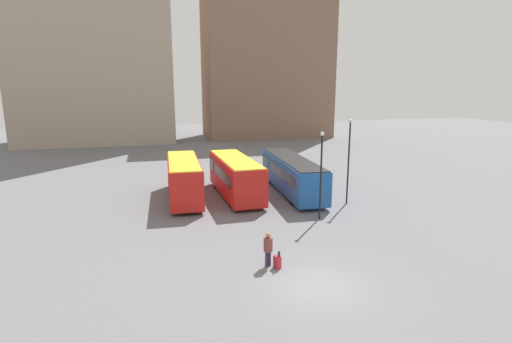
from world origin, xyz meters
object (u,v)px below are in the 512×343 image
bus_0 (184,178)px  lamp_post_0 (321,169)px  bus_1 (235,176)px  traveler (268,246)px  suitcase (277,262)px  lamp_post_1 (349,156)px  bus_2 (292,173)px

bus_0 → lamp_post_0: 11.43m
bus_1 → traveler: 13.41m
traveler → lamp_post_0: 8.59m
bus_1 → bus_0: bearing=86.0°
suitcase → lamp_post_0: lamp_post_0 is taller
bus_0 → lamp_post_1: bearing=-108.5°
lamp_post_0 → lamp_post_1: lamp_post_1 is taller
lamp_post_0 → lamp_post_1: bearing=38.4°
bus_1 → lamp_post_0: 8.62m
bus_1 → bus_2: size_ratio=0.82×
bus_2 → suitcase: size_ratio=12.67×
bus_1 → traveler: bus_1 is taller
bus_0 → suitcase: bearing=-164.0°
bus_0 → bus_2: 9.10m
lamp_post_1 → suitcase: bearing=-133.3°
suitcase → lamp_post_1: lamp_post_1 is taller
bus_0 → bus_2: size_ratio=0.80×
bus_0 → traveler: bearing=-165.2°
bus_0 → lamp_post_0: size_ratio=1.57×
bus_2 → lamp_post_0: lamp_post_0 is taller
traveler → bus_0: bearing=-6.4°
suitcase → lamp_post_1: bearing=-62.0°
lamp_post_1 → bus_1: bearing=150.4°
suitcase → lamp_post_0: bearing=-57.5°
traveler → lamp_post_0: size_ratio=0.30×
bus_2 → lamp_post_1: lamp_post_1 is taller
bus_0 → bus_1: size_ratio=0.98×
bus_2 → traveler: 14.64m
suitcase → lamp_post_0: 8.84m
suitcase → lamp_post_1: 13.15m
bus_0 → traveler: bus_0 is taller
bus_1 → suitcase: bearing=175.0°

